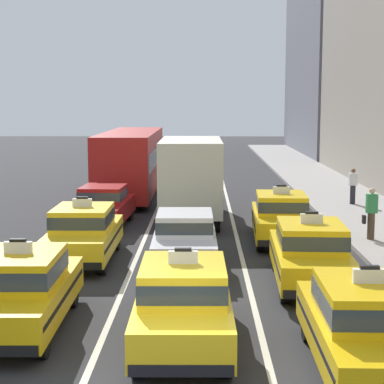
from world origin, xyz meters
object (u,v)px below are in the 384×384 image
Objects in this scene: taxi_center_nearest at (183,302)px; pedestrian_mid_block at (371,213)px; taxi_right_third at (281,216)px; sedan_left_third at (104,205)px; bus_left_fourth at (132,160)px; taxi_right_nearest at (366,325)px; taxi_left_nearest at (21,289)px; sedan_center_second at (185,237)px; box_truck_center_third at (191,176)px; taxi_left_second at (84,232)px; pedestrian_trailing at (353,186)px; taxi_right_second at (310,253)px.

taxi_center_nearest is 2.65× the size of pedestrian_mid_block.
sedan_left_third is at bearing 158.24° from taxi_right_third.
taxi_right_nearest is at bearing -73.65° from bus_left_fourth.
taxi_left_nearest and taxi_right_third have the same top height.
box_truck_center_third is at bearing 89.54° from sedan_center_second.
pedestrian_mid_block is (9.11, 2.64, 0.14)m from taxi_left_second.
pedestrian_trailing is (1.13, 7.63, -0.06)m from pedestrian_mid_block.
pedestrian_mid_block is at bearing 42.48° from taxi_left_nearest.
taxi_center_nearest is at bearing -81.13° from bus_left_fourth.
bus_left_fourth is at bearing 98.87° from taxi_center_nearest.
sedan_center_second is (3.06, -14.31, -0.97)m from bus_left_fourth.
taxi_center_nearest reaches higher than sedan_left_third.
bus_left_fourth is at bearing 119.46° from taxi_right_third.
sedan_center_second is 2.71× the size of pedestrian_trailing.
sedan_left_third is at bearing -155.39° from box_truck_center_third.
box_truck_center_third reaches higher than taxi_left_nearest.
taxi_right_third is at bearing 24.87° from taxi_left_second.
box_truck_center_third is 1.51× the size of taxi_right_third.
taxi_left_second is at bearing 170.81° from sedan_center_second.
taxi_right_nearest is 5.49m from taxi_right_second.
taxi_right_third is (3.08, -4.03, -0.90)m from box_truck_center_third.
bus_left_fourth is at bearing 102.07° from sedan_center_second.
taxi_left_second is 1.00× the size of taxi_center_nearest.
sedan_center_second is 6.87m from pedestrian_mid_block.
taxi_right_nearest is 0.99× the size of taxi_right_third.
sedan_left_third is 2.74× the size of pedestrian_trailing.
taxi_center_nearest is at bearing -88.71° from sedan_center_second.
sedan_left_third is (-0.21, 5.38, -0.03)m from taxi_left_second.
taxi_right_third is at bearing 91.33° from taxi_right_second.
box_truck_center_third is 7.43m from pedestrian_mid_block.
taxi_left_nearest is 0.99× the size of taxi_right_third.
taxi_right_nearest is at bearing -51.55° from taxi_left_second.
bus_left_fourth is at bearing 106.35° from taxi_right_nearest.
taxi_right_nearest is 10.98m from pedestrian_mid_block.
sedan_left_third is at bearing 92.21° from taxi_left_second.
taxi_left_second is at bearing -87.79° from sedan_left_third.
pedestrian_trailing is at bearing 25.04° from sedan_left_third.
taxi_right_nearest is 10.83m from taxi_right_third.
taxi_left_nearest and taxi_right_second have the same top height.
taxi_right_nearest and taxi_right_second have the same top height.
bus_left_fourth is 1.61× the size of box_truck_center_third.
taxi_right_nearest is at bearing -102.08° from pedestrian_trailing.
bus_left_fourth is (-0.06, 13.83, 0.94)m from taxi_left_second.
taxi_left_second is at bearing -134.94° from pedestrian_trailing.
taxi_right_third is (-0.12, 5.34, 0.00)m from taxi_right_second.
taxi_left_nearest is 6.31m from sedan_center_second.
taxi_right_nearest is 2.87× the size of pedestrian_trailing.
sedan_center_second is 0.93× the size of taxi_right_third.
taxi_right_second is at bearing 53.34° from taxi_center_nearest.
pedestrian_mid_block is at bearing 57.38° from taxi_center_nearest.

